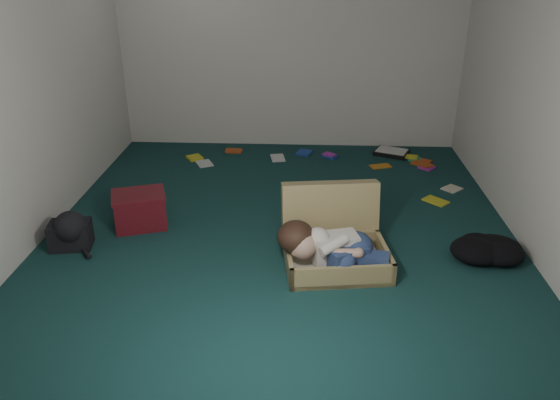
{
  "coord_description": "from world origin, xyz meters",
  "views": [
    {
      "loc": [
        0.2,
        -4.21,
        2.25
      ],
      "look_at": [
        0.0,
        -0.15,
        0.35
      ],
      "focal_mm": 35.0,
      "sensor_mm": 36.0,
      "label": 1
    }
  ],
  "objects": [
    {
      "name": "floor",
      "position": [
        0.0,
        0.0,
        0.0
      ],
      "size": [
        4.5,
        4.5,
        0.0
      ],
      "primitive_type": "plane",
      "color": "#123534",
      "rests_on": "ground"
    },
    {
      "name": "wall_back",
      "position": [
        0.0,
        2.25,
        1.3
      ],
      "size": [
        4.5,
        0.0,
        4.5
      ],
      "primitive_type": "plane",
      "rotation": [
        1.57,
        0.0,
        0.0
      ],
      "color": "white",
      "rests_on": "ground"
    },
    {
      "name": "wall_front",
      "position": [
        0.0,
        -2.25,
        1.3
      ],
      "size": [
        4.5,
        0.0,
        4.5
      ],
      "primitive_type": "plane",
      "rotation": [
        -1.57,
        0.0,
        0.0
      ],
      "color": "white",
      "rests_on": "ground"
    },
    {
      "name": "backpack",
      "position": [
        -1.7,
        -0.4,
        0.12
      ],
      "size": [
        0.44,
        0.38,
        0.24
      ],
      "primitive_type": null,
      "rotation": [
        0.0,
        0.0,
        0.15
      ],
      "color": "black",
      "rests_on": "floor"
    },
    {
      "name": "book_scatter",
      "position": [
        0.55,
        1.56,
        0.01
      ],
      "size": [
        2.96,
        1.53,
        0.02
      ],
      "color": "gold",
      "rests_on": "floor"
    },
    {
      "name": "paper_tray",
      "position": [
        1.22,
        1.95,
        0.03
      ],
      "size": [
        0.46,
        0.41,
        0.05
      ],
      "rotation": [
        0.0,
        0.0,
        -0.4
      ],
      "color": "black",
      "rests_on": "floor"
    },
    {
      "name": "wall_left",
      "position": [
        -2.0,
        0.0,
        1.3
      ],
      "size": [
        0.0,
        4.5,
        4.5
      ],
      "primitive_type": "plane",
      "rotation": [
        1.57,
        0.0,
        1.57
      ],
      "color": "white",
      "rests_on": "ground"
    },
    {
      "name": "wall_right",
      "position": [
        2.0,
        0.0,
        1.3
      ],
      "size": [
        0.0,
        4.5,
        4.5
      ],
      "primitive_type": "plane",
      "rotation": [
        1.57,
        0.0,
        -1.57
      ],
      "color": "white",
      "rests_on": "ground"
    },
    {
      "name": "suitcase",
      "position": [
        0.44,
        -0.47,
        0.17
      ],
      "size": [
        0.87,
        0.85,
        0.57
      ],
      "rotation": [
        0.0,
        0.0,
        0.13
      ],
      "color": "tan",
      "rests_on": "floor"
    },
    {
      "name": "clothing_pile",
      "position": [
        1.7,
        -0.34,
        0.08
      ],
      "size": [
        0.54,
        0.48,
        0.15
      ],
      "primitive_type": null,
      "rotation": [
        0.0,
        0.0,
        0.22
      ],
      "color": "black",
      "rests_on": "floor"
    },
    {
      "name": "person",
      "position": [
        0.41,
        -0.67,
        0.22
      ],
      "size": [
        0.86,
        0.41,
        0.35
      ],
      "rotation": [
        0.0,
        0.0,
        0.13
      ],
      "color": "silver",
      "rests_on": "suitcase"
    },
    {
      "name": "maroon_bin",
      "position": [
        -1.24,
        0.0,
        0.16
      ],
      "size": [
        0.54,
        0.48,
        0.31
      ],
      "rotation": [
        0.0,
        0.0,
        0.32
      ],
      "color": "#571119",
      "rests_on": "floor"
    }
  ]
}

